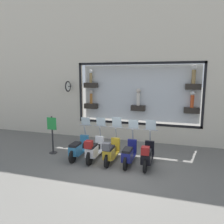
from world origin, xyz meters
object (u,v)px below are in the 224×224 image
(scooter_teal_4, at_px, (78,148))
(scooter_navy_1, at_px, (129,154))
(scooter_yellow_2, at_px, (111,151))
(scooter_black_0, at_px, (147,155))
(scooter_white_3, at_px, (94,149))
(shop_sign_post, at_px, (52,133))

(scooter_teal_4, bearing_deg, scooter_navy_1, -90.03)
(scooter_yellow_2, bearing_deg, scooter_teal_4, 87.75)
(scooter_black_0, relative_size, scooter_teal_4, 1.00)
(scooter_yellow_2, xyz_separation_m, scooter_white_3, (0.00, 0.73, 0.00))
(scooter_yellow_2, height_order, scooter_teal_4, scooter_yellow_2)
(scooter_black_0, relative_size, scooter_white_3, 1.00)
(scooter_yellow_2, relative_size, scooter_white_3, 1.00)
(scooter_black_0, relative_size, scooter_yellow_2, 1.00)
(scooter_yellow_2, bearing_deg, scooter_white_3, 89.84)
(shop_sign_post, bearing_deg, scooter_white_3, -97.62)
(scooter_navy_1, bearing_deg, scooter_yellow_2, 94.40)
(scooter_black_0, distance_m, scooter_teal_4, 2.92)
(scooter_white_3, height_order, scooter_teal_4, scooter_white_3)
(scooter_navy_1, relative_size, scooter_white_3, 1.00)
(scooter_black_0, bearing_deg, scooter_yellow_2, 89.90)
(scooter_black_0, distance_m, shop_sign_post, 4.33)
(scooter_navy_1, relative_size, shop_sign_post, 1.06)
(scooter_black_0, distance_m, scooter_yellow_2, 1.46)
(scooter_navy_1, height_order, scooter_white_3, scooter_white_3)
(scooter_yellow_2, relative_size, scooter_teal_4, 1.00)
(scooter_navy_1, distance_m, scooter_white_3, 1.46)
(shop_sign_post, bearing_deg, scooter_black_0, -93.82)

